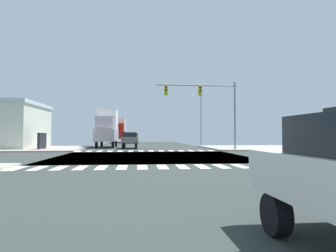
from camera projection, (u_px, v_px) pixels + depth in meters
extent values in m
cube|color=#2F3733|center=(152.00, 157.00, 22.05)|extent=(14.00, 90.00, 0.05)
cube|color=#2F3733|center=(152.00, 157.00, 22.05)|extent=(90.00, 12.00, 0.05)
cube|color=#A09B91|center=(257.00, 148.00, 35.23)|extent=(12.00, 12.00, 0.14)
cube|color=#A49390|center=(29.00, 149.00, 32.74)|extent=(12.00, 12.00, 0.14)
cube|color=white|center=(16.00, 168.00, 14.14)|extent=(0.50, 2.00, 0.01)
cube|color=white|center=(38.00, 168.00, 14.23)|extent=(0.50, 2.00, 0.01)
cube|color=white|center=(59.00, 168.00, 14.33)|extent=(0.50, 2.00, 0.01)
cube|color=white|center=(81.00, 168.00, 14.42)|extent=(0.50, 2.00, 0.01)
cube|color=white|center=(101.00, 167.00, 14.52)|extent=(0.50, 2.00, 0.01)
cube|color=white|center=(122.00, 167.00, 14.62)|extent=(0.50, 2.00, 0.01)
cube|color=white|center=(142.00, 167.00, 14.71)|extent=(0.50, 2.00, 0.01)
cube|color=white|center=(162.00, 167.00, 14.81)|extent=(0.50, 2.00, 0.01)
cube|color=white|center=(182.00, 167.00, 14.90)|extent=(0.50, 2.00, 0.01)
cube|color=white|center=(202.00, 166.00, 15.00)|extent=(0.50, 2.00, 0.01)
cube|color=white|center=(221.00, 166.00, 15.09)|extent=(0.50, 2.00, 0.01)
cube|color=white|center=(240.00, 166.00, 15.19)|extent=(0.50, 2.00, 0.01)
cube|color=white|center=(259.00, 166.00, 15.29)|extent=(0.50, 2.00, 0.01)
cube|color=white|center=(278.00, 166.00, 15.38)|extent=(0.50, 2.00, 0.01)
cube|color=white|center=(79.00, 151.00, 28.66)|extent=(0.50, 2.00, 0.01)
cube|color=white|center=(89.00, 151.00, 28.76)|extent=(0.50, 2.00, 0.01)
cube|color=white|center=(100.00, 151.00, 28.86)|extent=(0.50, 2.00, 0.01)
cube|color=white|center=(110.00, 151.00, 28.95)|extent=(0.50, 2.00, 0.01)
cube|color=white|center=(120.00, 151.00, 29.05)|extent=(0.50, 2.00, 0.01)
cube|color=white|center=(131.00, 151.00, 29.14)|extent=(0.50, 2.00, 0.01)
cube|color=white|center=(141.00, 151.00, 29.24)|extent=(0.50, 2.00, 0.01)
cube|color=white|center=(151.00, 151.00, 29.33)|extent=(0.50, 2.00, 0.01)
cube|color=white|center=(161.00, 151.00, 29.43)|extent=(0.50, 2.00, 0.01)
cube|color=white|center=(171.00, 151.00, 29.53)|extent=(0.50, 2.00, 0.01)
cube|color=white|center=(181.00, 151.00, 29.62)|extent=(0.50, 2.00, 0.01)
cube|color=white|center=(191.00, 151.00, 29.72)|extent=(0.50, 2.00, 0.01)
cube|color=white|center=(201.00, 151.00, 29.81)|extent=(0.50, 2.00, 0.01)
cube|color=white|center=(211.00, 151.00, 29.91)|extent=(0.50, 2.00, 0.01)
cylinder|color=gray|center=(235.00, 116.00, 30.02)|extent=(0.20, 0.20, 6.96)
cylinder|color=gray|center=(196.00, 85.00, 29.73)|extent=(7.97, 0.14, 0.14)
cube|color=yellow|center=(200.00, 91.00, 29.75)|extent=(0.32, 0.40, 1.00)
sphere|color=black|center=(200.00, 87.00, 29.51)|extent=(0.22, 0.22, 0.22)
sphere|color=black|center=(200.00, 90.00, 29.51)|extent=(0.22, 0.22, 0.22)
sphere|color=green|center=(200.00, 94.00, 29.50)|extent=(0.22, 0.22, 0.22)
cube|color=yellow|center=(166.00, 90.00, 29.42)|extent=(0.32, 0.40, 1.00)
sphere|color=black|center=(166.00, 87.00, 29.19)|extent=(0.22, 0.22, 0.22)
sphere|color=black|center=(166.00, 90.00, 29.18)|extent=(0.22, 0.22, 0.22)
sphere|color=green|center=(166.00, 93.00, 29.17)|extent=(0.22, 0.22, 0.22)
cylinder|color=gray|center=(201.00, 120.00, 44.81)|extent=(0.16, 0.16, 7.64)
cylinder|color=gray|center=(196.00, 95.00, 44.85)|extent=(1.40, 0.10, 0.10)
ellipsoid|color=silver|center=(192.00, 96.00, 44.78)|extent=(0.60, 0.32, 0.20)
cube|color=black|center=(42.00, 141.00, 30.86)|extent=(0.24, 2.20, 1.80)
cylinder|color=black|center=(327.00, 180.00, 8.12)|extent=(0.26, 0.74, 0.74)
cylinder|color=black|center=(276.00, 214.00, 4.75)|extent=(0.26, 0.68, 0.68)
cylinder|color=black|center=(136.00, 146.00, 33.22)|extent=(0.26, 0.68, 0.68)
cylinder|color=black|center=(123.00, 146.00, 33.08)|extent=(0.26, 0.68, 0.68)
cylinder|color=black|center=(136.00, 145.00, 36.13)|extent=(0.26, 0.68, 0.68)
cylinder|color=black|center=(124.00, 145.00, 35.99)|extent=(0.26, 0.68, 0.68)
cube|color=#5E5A5C|center=(130.00, 140.00, 34.62)|extent=(1.80, 4.30, 0.66)
cube|color=black|center=(130.00, 135.00, 34.64)|extent=(1.55, 2.24, 0.54)
cylinder|color=black|center=(137.00, 142.00, 53.75)|extent=(0.26, 0.68, 0.68)
cylinder|color=black|center=(129.00, 142.00, 53.62)|extent=(0.26, 0.68, 0.68)
cylinder|color=black|center=(137.00, 141.00, 56.66)|extent=(0.26, 0.68, 0.68)
cylinder|color=black|center=(130.00, 141.00, 56.52)|extent=(0.26, 0.68, 0.68)
cube|color=gold|center=(134.00, 138.00, 55.16)|extent=(1.80, 4.30, 0.66)
cube|color=black|center=(134.00, 135.00, 55.18)|extent=(1.55, 2.24, 0.54)
cylinder|color=black|center=(113.00, 145.00, 35.19)|extent=(0.26, 0.80, 0.80)
cylinder|color=black|center=(96.00, 145.00, 35.01)|extent=(0.26, 0.80, 0.80)
cylinder|color=black|center=(116.00, 144.00, 40.06)|extent=(0.26, 0.80, 0.80)
cylinder|color=black|center=(102.00, 144.00, 39.88)|extent=(0.26, 0.80, 0.80)
cube|color=#B5AAB3|center=(107.00, 135.00, 37.57)|extent=(2.40, 7.20, 1.49)
cube|color=white|center=(108.00, 120.00, 38.70)|extent=(2.30, 4.18, 2.56)
cube|color=#B5AAB3|center=(105.00, 123.00, 35.46)|extent=(2.11, 2.02, 1.49)
cylinder|color=black|center=(123.00, 141.00, 57.34)|extent=(0.26, 0.80, 0.80)
cylinder|color=black|center=(113.00, 141.00, 57.16)|extent=(0.26, 0.80, 0.80)
cylinder|color=black|center=(124.00, 140.00, 62.21)|extent=(0.26, 0.80, 0.80)
cylinder|color=black|center=(115.00, 140.00, 62.03)|extent=(0.26, 0.80, 0.80)
cube|color=#A41910|center=(119.00, 135.00, 59.72)|extent=(2.40, 7.20, 1.49)
cube|color=white|center=(119.00, 125.00, 60.85)|extent=(2.30, 4.18, 2.56)
cube|color=#A41910|center=(118.00, 127.00, 57.61)|extent=(2.11, 2.02, 1.49)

